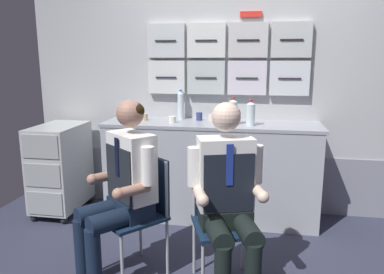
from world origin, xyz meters
The scene contains 14 objects.
galley_bulkhead centered at (-0.01, 1.37, 1.08)m, with size 4.20×0.14×2.15m.
galley_counter centered at (-0.23, 1.09, 0.47)m, with size 2.02×0.53×0.93m.
service_trolley centered at (-1.72, 0.95, 0.47)m, with size 0.40×0.65×0.88m.
folding_chair_left centered at (-0.59, 0.08, 0.52)m, with size 0.56×0.56×0.84m.
crew_member_left centered at (-0.70, -0.04, 0.69)m, with size 0.63×0.66×1.26m.
folding_chair_right centered at (-0.02, 0.06, 0.52)m, with size 0.51×0.51×0.84m.
crew_member_right centered at (0.03, -0.09, 0.69)m, with size 0.53×0.67×1.26m.
sparkling_bottle_green centered at (-0.56, 1.26, 1.07)m, with size 0.06×0.06×0.29m.
water_bottle_tall centered at (0.13, 1.00, 1.04)m, with size 0.08×0.08×0.23m.
water_bottle_short centered at (-0.03, 1.02, 1.05)m, with size 0.08×0.08×0.25m.
coffee_cup_spare centered at (-0.36, 1.21, 0.97)m, with size 0.06×0.06×0.08m.
paper_cup_tan centered at (-0.24, 1.21, 0.97)m, with size 0.07×0.07×0.06m.
paper_cup_blue centered at (-0.59, 1.03, 0.97)m, with size 0.07×0.07×0.06m.
espresso_cup_small centered at (-0.89, 1.12, 0.97)m, with size 0.06×0.06×0.06m.
Camera 1 is at (0.20, -2.34, 1.52)m, focal length 35.05 mm.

